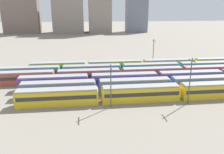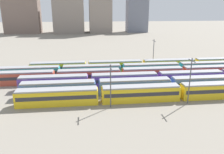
{
  "view_description": "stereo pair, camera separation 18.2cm",
  "coord_description": "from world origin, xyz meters",
  "px_view_note": "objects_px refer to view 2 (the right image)",
  "views": [
    {
      "loc": [
        5.79,
        -48.09,
        20.88
      ],
      "look_at": [
        12.9,
        13.0,
        2.04
      ],
      "focal_mm": 36.52,
      "sensor_mm": 36.0,
      "label": 1
    },
    {
      "loc": [
        5.97,
        -48.12,
        20.88
      ],
      "look_at": [
        12.9,
        13.0,
        2.04
      ],
      "focal_mm": 36.52,
      "sensor_mm": 36.0,
      "label": 2
    }
  ],
  "objects_px": {
    "train_track_2": "(158,79)",
    "catenary_pole_0": "(190,79)",
    "train_track_1": "(135,86)",
    "catenary_pole_1": "(153,52)",
    "catenary_pole_2": "(111,84)",
    "train_track_5": "(142,65)",
    "train_track_4": "(151,69)",
    "train_track_3": "(152,74)"
  },
  "relations": [
    {
      "from": "train_track_4",
      "to": "catenary_pole_2",
      "type": "distance_m",
      "value": 28.48
    },
    {
      "from": "train_track_5",
      "to": "train_track_4",
      "type": "bearing_deg",
      "value": -74.21
    },
    {
      "from": "train_track_3",
      "to": "catenary_pole_2",
      "type": "relative_size",
      "value": 9.73
    },
    {
      "from": "train_track_2",
      "to": "catenary_pole_0",
      "type": "distance_m",
      "value": 14.05
    },
    {
      "from": "train_track_5",
      "to": "catenary_pole_0",
      "type": "height_order",
      "value": "catenary_pole_0"
    },
    {
      "from": "train_track_5",
      "to": "catenary_pole_2",
      "type": "bearing_deg",
      "value": -116.07
    },
    {
      "from": "catenary_pole_0",
      "to": "catenary_pole_1",
      "type": "distance_m",
      "value": 32.06
    },
    {
      "from": "train_track_3",
      "to": "train_track_2",
      "type": "bearing_deg",
      "value": -88.93
    },
    {
      "from": "train_track_1",
      "to": "catenary_pole_2",
      "type": "bearing_deg",
      "value": -131.02
    },
    {
      "from": "catenary_pole_0",
      "to": "catenary_pole_1",
      "type": "height_order",
      "value": "catenary_pole_0"
    },
    {
      "from": "train_track_3",
      "to": "train_track_5",
      "type": "height_order",
      "value": "same"
    },
    {
      "from": "train_track_4",
      "to": "catenary_pole_0",
      "type": "bearing_deg",
      "value": -85.22
    },
    {
      "from": "train_track_4",
      "to": "catenary_pole_1",
      "type": "distance_m",
      "value": 9.79
    },
    {
      "from": "train_track_3",
      "to": "catenary_pole_0",
      "type": "xyz_separation_m",
      "value": [
        2.98,
        -18.38,
        3.94
      ]
    },
    {
      "from": "catenary_pole_1",
      "to": "train_track_1",
      "type": "bearing_deg",
      "value": -116.05
    },
    {
      "from": "train_track_2",
      "to": "train_track_3",
      "type": "xyz_separation_m",
      "value": [
        -0.1,
        5.2,
        0.0
      ]
    },
    {
      "from": "train_track_1",
      "to": "train_track_3",
      "type": "relative_size",
      "value": 0.6
    },
    {
      "from": "catenary_pole_1",
      "to": "catenary_pole_2",
      "type": "bearing_deg",
      "value": -120.28
    },
    {
      "from": "train_track_2",
      "to": "catenary_pole_0",
      "type": "height_order",
      "value": "catenary_pole_0"
    },
    {
      "from": "train_track_2",
      "to": "catenary_pole_1",
      "type": "bearing_deg",
      "value": 77.82
    },
    {
      "from": "train_track_3",
      "to": "catenary_pole_0",
      "type": "distance_m",
      "value": 19.03
    },
    {
      "from": "train_track_4",
      "to": "catenary_pole_0",
      "type": "height_order",
      "value": "catenary_pole_0"
    },
    {
      "from": "train_track_1",
      "to": "catenary_pole_1",
      "type": "relative_size",
      "value": 5.43
    },
    {
      "from": "train_track_5",
      "to": "catenary_pole_1",
      "type": "distance_m",
      "value": 6.81
    },
    {
      "from": "train_track_2",
      "to": "catenary_pole_2",
      "type": "xyz_separation_m",
      "value": [
        -14.65,
        -13.2,
        3.45
      ]
    },
    {
      "from": "train_track_1",
      "to": "catenary_pole_2",
      "type": "relative_size",
      "value": 5.8
    },
    {
      "from": "train_track_2",
      "to": "catenary_pole_0",
      "type": "bearing_deg",
      "value": -77.67
    },
    {
      "from": "train_track_1",
      "to": "catenary_pole_0",
      "type": "bearing_deg",
      "value": -37.06
    },
    {
      "from": "train_track_1",
      "to": "catenary_pole_0",
      "type": "relative_size",
      "value": 5.28
    },
    {
      "from": "train_track_5",
      "to": "catenary_pole_1",
      "type": "bearing_deg",
      "value": 35.14
    },
    {
      "from": "train_track_1",
      "to": "catenary_pole_1",
      "type": "distance_m",
      "value": 27.05
    },
    {
      "from": "train_track_3",
      "to": "catenary_pole_2",
      "type": "xyz_separation_m",
      "value": [
        -14.55,
        -18.4,
        3.45
      ]
    },
    {
      "from": "catenary_pole_0",
      "to": "catenary_pole_1",
      "type": "xyz_separation_m",
      "value": [
        1.19,
        32.04,
        -0.15
      ]
    },
    {
      "from": "train_track_2",
      "to": "train_track_3",
      "type": "bearing_deg",
      "value": 91.07
    },
    {
      "from": "train_track_4",
      "to": "catenary_pole_1",
      "type": "height_order",
      "value": "catenary_pole_1"
    },
    {
      "from": "train_track_2",
      "to": "catenary_pole_1",
      "type": "relative_size",
      "value": 7.26
    },
    {
      "from": "train_track_3",
      "to": "catenary_pole_2",
      "type": "distance_m",
      "value": 23.71
    },
    {
      "from": "train_track_3",
      "to": "train_track_4",
      "type": "bearing_deg",
      "value": 79.03
    },
    {
      "from": "train_track_4",
      "to": "catenary_pole_1",
      "type": "bearing_deg",
      "value": 69.52
    },
    {
      "from": "train_track_2",
      "to": "catenary_pole_0",
      "type": "relative_size",
      "value": 7.07
    },
    {
      "from": "train_track_1",
      "to": "train_track_4",
      "type": "relative_size",
      "value": 0.6
    },
    {
      "from": "train_track_1",
      "to": "train_track_4",
      "type": "xyz_separation_m",
      "value": [
        8.6,
        15.6,
        0.0
      ]
    }
  ]
}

